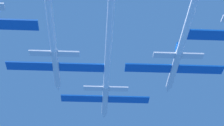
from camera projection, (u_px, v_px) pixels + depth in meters
The scene contains 1 object.
jet_lead at pixel (109, 39), 63.12m from camera, with size 16.87×61.95×2.79m.
Camera 1 is at (-2.59, -68.01, -39.28)m, focal length 65.54 mm.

